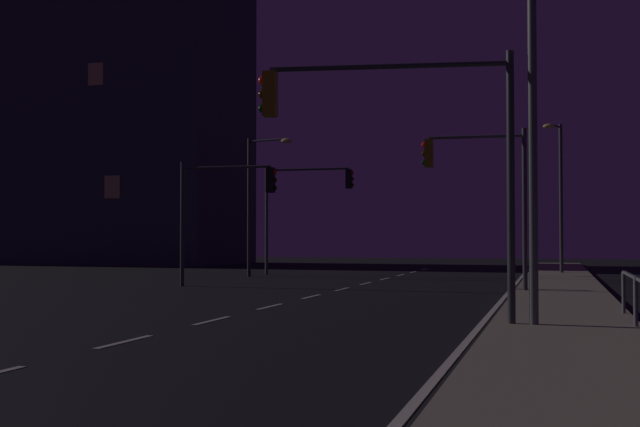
# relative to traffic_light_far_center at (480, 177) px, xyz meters

# --- Properties ---
(ground_plane) EXTENTS (112.00, 112.00, 0.00)m
(ground_plane) POSITION_rel_traffic_light_far_center_xyz_m (-5.04, -6.40, -3.91)
(ground_plane) COLOR black
(ground_plane) RESTS_ON ground
(sidewalk_right) EXTENTS (2.96, 77.00, 0.14)m
(sidewalk_right) POSITION_rel_traffic_light_far_center_xyz_m (2.60, -6.40, -3.84)
(sidewalk_right) COLOR gray
(sidewalk_right) RESTS_ON ground
(lane_markings_center) EXTENTS (0.14, 50.00, 0.01)m
(lane_markings_center) POSITION_rel_traffic_light_far_center_xyz_m (-5.04, -2.90, -3.90)
(lane_markings_center) COLOR silver
(lane_markings_center) RESTS_ON ground
(lane_edge_line) EXTENTS (0.14, 53.00, 0.01)m
(lane_edge_line) POSITION_rel_traffic_light_far_center_xyz_m (0.87, -1.40, -3.90)
(lane_edge_line) COLOR silver
(lane_edge_line) RESTS_ON ground
(traffic_light_far_center) EXTENTS (3.48, 0.43, 5.38)m
(traffic_light_far_center) POSITION_rel_traffic_light_far_center_xyz_m (0.00, 0.00, 0.00)
(traffic_light_far_center) COLOR #38383D
(traffic_light_far_center) RESTS_ON sidewalk_right
(traffic_light_far_left) EXTENTS (3.95, 0.34, 4.82)m
(traffic_light_far_left) POSITION_rel_traffic_light_far_center_xyz_m (-9.74, 1.39, -0.50)
(traffic_light_far_left) COLOR #38383D
(traffic_light_far_left) RESTS_ON ground
(traffic_light_overhead_east) EXTENTS (5.27, 0.95, 5.55)m
(traffic_light_overhead_east) POSITION_rel_traffic_light_far_center_xyz_m (-0.71, -11.39, 0.21)
(traffic_light_overhead_east) COLOR #2D3033
(traffic_light_overhead_east) RESTS_ON sidewalk_right
(traffic_light_near_left) EXTENTS (4.67, 0.34, 5.57)m
(traffic_light_near_left) POSITION_rel_traffic_light_far_center_xyz_m (-9.75, 11.94, 0.05)
(traffic_light_near_left) COLOR #4C4C51
(traffic_light_near_left) RESTS_ON ground
(street_lamp_corner) EXTENTS (0.93, 1.62, 7.43)m
(street_lamp_corner) POSITION_rel_traffic_light_far_center_xyz_m (2.63, 14.91, 0.67)
(street_lamp_corner) COLOR #38383D
(street_lamp_corner) RESTS_ON sidewalk_right
(street_lamp_median) EXTENTS (2.00, 0.50, 7.52)m
(street_lamp_median) POSITION_rel_traffic_light_far_center_xyz_m (1.70, -11.11, 0.74)
(street_lamp_median) COLOR #4C4C51
(street_lamp_median) RESTS_ON sidewalk_right
(street_lamp_far_end) EXTENTS (2.48, 0.88, 6.69)m
(street_lamp_far_end) POSITION_rel_traffic_light_far_center_xyz_m (-11.36, 9.47, 0.20)
(street_lamp_far_end) COLOR #2D3033
(street_lamp_far_end) RESTS_ON ground
(building_distant) EXTENTS (23.61, 10.91, 26.74)m
(building_distant) POSITION_rel_traffic_light_far_center_xyz_m (-31.32, 26.40, 9.46)
(building_distant) COLOR #3D424C
(building_distant) RESTS_ON ground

